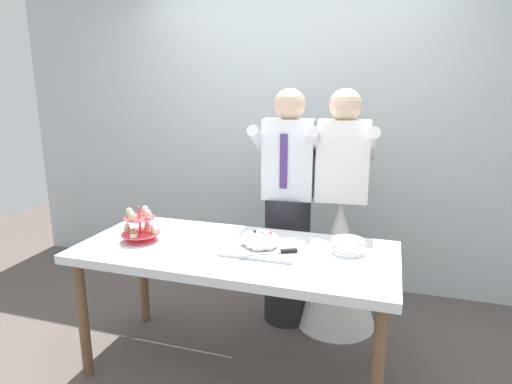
{
  "coord_description": "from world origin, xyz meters",
  "views": [
    {
      "loc": [
        0.81,
        -2.16,
        1.66
      ],
      "look_at": [
        0.08,
        0.15,
        1.07
      ],
      "focal_mm": 30.27,
      "sensor_mm": 36.0,
      "label": 1
    }
  ],
  "objects_px": {
    "cupcake_stand": "(140,227)",
    "person_groom": "(287,221)",
    "main_cake_tray": "(261,243)",
    "dessert_table": "(235,260)",
    "person_bride": "(339,247)",
    "plate_stack": "(348,246)"
  },
  "relations": [
    {
      "from": "main_cake_tray",
      "to": "person_bride",
      "type": "relative_size",
      "value": 0.25
    },
    {
      "from": "main_cake_tray",
      "to": "person_groom",
      "type": "height_order",
      "value": "person_groom"
    },
    {
      "from": "cupcake_stand",
      "to": "person_groom",
      "type": "relative_size",
      "value": 0.14
    },
    {
      "from": "person_groom",
      "to": "main_cake_tray",
      "type": "bearing_deg",
      "value": -89.48
    },
    {
      "from": "cupcake_stand",
      "to": "person_bride",
      "type": "xyz_separation_m",
      "value": [
        1.09,
        0.76,
        -0.28
      ]
    },
    {
      "from": "person_groom",
      "to": "dessert_table",
      "type": "bearing_deg",
      "value": -102.44
    },
    {
      "from": "cupcake_stand",
      "to": "main_cake_tray",
      "type": "xyz_separation_m",
      "value": [
        0.73,
        0.06,
        -0.04
      ]
    },
    {
      "from": "cupcake_stand",
      "to": "main_cake_tray",
      "type": "height_order",
      "value": "cupcake_stand"
    },
    {
      "from": "cupcake_stand",
      "to": "person_bride",
      "type": "relative_size",
      "value": 0.14
    },
    {
      "from": "main_cake_tray",
      "to": "plate_stack",
      "type": "bearing_deg",
      "value": 13.62
    },
    {
      "from": "dessert_table",
      "to": "plate_stack",
      "type": "relative_size",
      "value": 9.89
    },
    {
      "from": "person_groom",
      "to": "person_bride",
      "type": "distance_m",
      "value": 0.4
    },
    {
      "from": "cupcake_stand",
      "to": "person_groom",
      "type": "bearing_deg",
      "value": 44.57
    },
    {
      "from": "dessert_table",
      "to": "main_cake_tray",
      "type": "xyz_separation_m",
      "value": [
        0.15,
        0.01,
        0.12
      ]
    },
    {
      "from": "dessert_table",
      "to": "person_groom",
      "type": "bearing_deg",
      "value": 77.56
    },
    {
      "from": "person_groom",
      "to": "person_bride",
      "type": "xyz_separation_m",
      "value": [
        0.36,
        0.04,
        -0.16
      ]
    },
    {
      "from": "dessert_table",
      "to": "cupcake_stand",
      "type": "bearing_deg",
      "value": -175.17
    },
    {
      "from": "main_cake_tray",
      "to": "person_bride",
      "type": "height_order",
      "value": "person_bride"
    },
    {
      "from": "dessert_table",
      "to": "cupcake_stand",
      "type": "relative_size",
      "value": 7.83
    },
    {
      "from": "cupcake_stand",
      "to": "plate_stack",
      "type": "bearing_deg",
      "value": 8.35
    },
    {
      "from": "dessert_table",
      "to": "cupcake_stand",
      "type": "xyz_separation_m",
      "value": [
        -0.58,
        -0.05,
        0.16
      ]
    },
    {
      "from": "cupcake_stand",
      "to": "plate_stack",
      "type": "relative_size",
      "value": 1.26
    }
  ]
}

